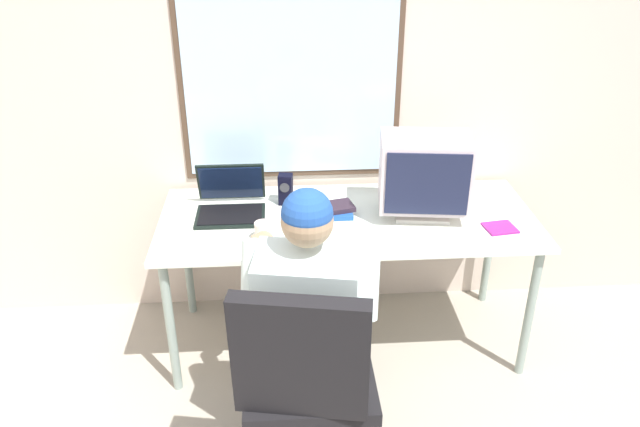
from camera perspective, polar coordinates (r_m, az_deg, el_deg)
wall_rear at (r=3.30m, az=-1.28°, el=11.01°), size 5.62×0.08×2.52m
desk at (r=3.13m, az=2.50°, el=-1.34°), size 1.84×0.76×0.75m
office_chair at (r=2.44m, az=-1.35°, el=-14.26°), size 0.58×0.61×1.00m
person_seated at (r=2.59m, az=-0.68°, el=-8.69°), size 0.59×0.84×1.27m
crt_monitor at (r=3.05m, az=9.44°, el=3.66°), size 0.46×0.34×0.40m
laptop at (r=3.15m, az=-8.07°, el=1.20°), size 0.34×0.32×0.23m
wine_glass at (r=2.85m, az=-1.21°, el=-0.71°), size 0.07×0.07×0.14m
desk_speaker at (r=3.19m, az=-3.13°, el=2.21°), size 0.08×0.08×0.16m
book_stack at (r=3.11m, az=1.60°, el=0.35°), size 0.18×0.16×0.05m
cd_case at (r=3.10m, az=15.98°, el=-1.26°), size 0.16×0.14×0.01m
coffee_mug at (r=2.88m, az=-5.14°, el=-1.62°), size 0.08×0.08×0.09m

